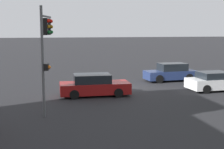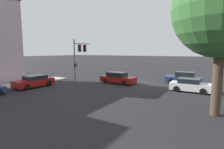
{
  "view_description": "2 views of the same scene",
  "coord_description": "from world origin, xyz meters",
  "px_view_note": "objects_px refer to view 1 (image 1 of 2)",
  "views": [
    {
      "loc": [
        6.0,
        23.17,
        4.58
      ],
      "look_at": [
        1.08,
        1.86,
        1.38
      ],
      "focal_mm": 50.0,
      "sensor_mm": 36.0,
      "label": 1
    },
    {
      "loc": [
        -9.28,
        22.63,
        4.28
      ],
      "look_at": [
        1.58,
        5.06,
        1.57
      ],
      "focal_mm": 28.0,
      "sensor_mm": 36.0,
      "label": 2
    }
  ],
  "objects_px": {
    "traffic_signal": "(46,40)",
    "crossing_car_1": "(171,73)",
    "crossing_car_2": "(215,81)",
    "crossing_car_0": "(94,85)"
  },
  "relations": [
    {
      "from": "crossing_car_0",
      "to": "crossing_car_1",
      "type": "height_order",
      "value": "crossing_car_1"
    },
    {
      "from": "crossing_car_0",
      "to": "crossing_car_2",
      "type": "distance_m",
      "value": 9.15
    },
    {
      "from": "traffic_signal",
      "to": "crossing_car_2",
      "type": "xyz_separation_m",
      "value": [
        -12.4,
        -3.72,
        -3.34
      ]
    },
    {
      "from": "crossing_car_0",
      "to": "crossing_car_1",
      "type": "xyz_separation_m",
      "value": [
        -7.69,
        -4.55,
        0.04
      ]
    },
    {
      "from": "crossing_car_2",
      "to": "traffic_signal",
      "type": "bearing_deg",
      "value": -165.0
    },
    {
      "from": "traffic_signal",
      "to": "crossing_car_0",
      "type": "distance_m",
      "value": 6.08
    },
    {
      "from": "traffic_signal",
      "to": "crossing_car_1",
      "type": "height_order",
      "value": "traffic_signal"
    },
    {
      "from": "traffic_signal",
      "to": "crossing_car_1",
      "type": "xyz_separation_m",
      "value": [
        -10.95,
        -8.48,
        -3.27
      ]
    },
    {
      "from": "crossing_car_1",
      "to": "crossing_car_0",
      "type": "bearing_deg",
      "value": 28.13
    },
    {
      "from": "crossing_car_0",
      "to": "crossing_car_2",
      "type": "bearing_deg",
      "value": 0.87
    }
  ]
}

